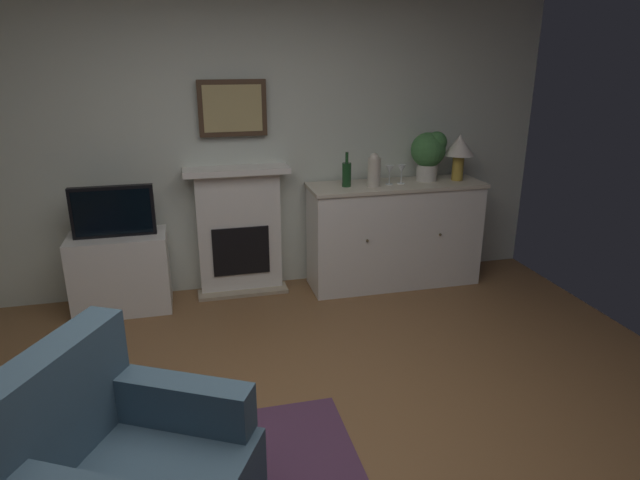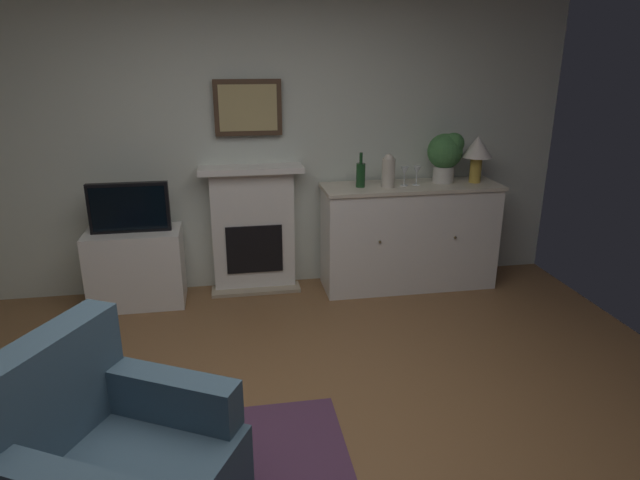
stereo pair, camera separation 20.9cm
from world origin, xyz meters
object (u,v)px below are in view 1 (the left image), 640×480
Objects in this scene: wine_glass_center at (402,170)px; table_lamp at (459,148)px; vase_decorative at (374,170)px; armchair at (124,477)px; wine_bottle at (347,174)px; fireplace_unit at (239,230)px; framed_picture at (233,108)px; wine_glass_left at (390,170)px; tv_set at (113,212)px; potted_plant_small at (429,151)px; tv_cabinet at (121,273)px; sideboard_cabinet at (394,234)px.

table_lamp is at bearing 1.74° from wine_glass_center.
armchair is at bearing -128.18° from vase_decorative.
fireplace_unit is at bearing 168.66° from wine_bottle.
framed_picture is at bearing 74.31° from armchair.
framed_picture is 1.97m from table_lamp.
wine_bottle is 1.76× the size of wine_glass_left.
table_lamp reaches higher than wine_glass_left.
wine_glass_center is 2.37m from tv_set.
framed_picture is 1.28× the size of potted_plant_small.
framed_picture is at bearing 169.19° from wine_glass_left.
vase_decorative is (1.13, -0.23, 0.52)m from fireplace_unit.
wine_bottle is 0.49m from wine_glass_center.
potted_plant_small reaches higher than wine_bottle.
vase_decorative is (-0.26, -0.03, 0.02)m from wine_glass_center.
fireplace_unit reaches higher than tv_set.
wine_glass_left is 0.38× the size of potted_plant_small.
framed_picture is 0.73× the size of tv_cabinet.
vase_decorative is 0.65× the size of potted_plant_small.
fireplace_unit is at bearing 10.77° from tv_set.
fireplace_unit is 2.56× the size of potted_plant_small.
wine_glass_center is (0.49, -0.01, 0.01)m from wine_bottle.
framed_picture is at bearing 13.31° from tv_set.
wine_glass_left is at bearing -2.70° from wine_bottle.
potted_plant_small is (-0.26, 0.05, -0.02)m from table_lamp.
table_lamp is at bearing 42.33° from armchair.
potted_plant_small is (0.27, 0.06, 0.13)m from wine_glass_center.
fireplace_unit is at bearing 9.45° from tv_cabinet.
armchair is (0.23, -2.44, 0.06)m from tv_cabinet.
potted_plant_small reaches higher than wine_glass_center.
table_lamp is 3.70m from armchair.
table_lamp is 1.42× the size of vase_decorative.
fireplace_unit is at bearing 172.05° from wine_glass_center.
table_lamp reaches higher than tv_set.
potted_plant_small is at bearing 10.10° from vase_decorative.
armchair is at bearing -134.20° from potted_plant_small.
potted_plant_small reaches higher than sideboard_cabinet.
framed_picture is 1.26m from vase_decorative.
wine_bottle is at bearing -11.34° from fireplace_unit.
tv_cabinet is (-2.36, 0.03, -0.73)m from wine_glass_center.
tv_cabinet is 2.77m from potted_plant_small.
wine_bottle is 0.27× the size of armchair.
potted_plant_small is at bearing -6.09° from framed_picture.
tv_set is at bearing -166.69° from framed_picture.
wine_glass_left is 3.21m from armchair.
wine_glass_center reaches higher than sideboard_cabinet.
sideboard_cabinet is 2.33m from tv_cabinet.
vase_decorative is at bearing -1.77° from tv_cabinet.
framed_picture reaches higher than wine_glass_center.
wine_glass_center is 0.15× the size of armchair.
sideboard_cabinet is (1.35, -0.18, -0.08)m from fireplace_unit.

